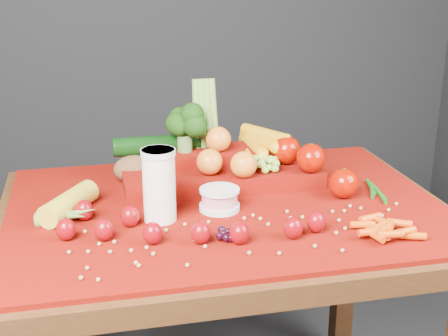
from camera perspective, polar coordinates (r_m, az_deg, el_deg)
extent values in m
cube|color=black|center=(1.55, 0.16, -4.60)|extent=(1.10, 0.80, 0.05)
cube|color=black|center=(1.99, -15.95, -11.79)|extent=(0.06, 0.06, 0.70)
cube|color=black|center=(2.14, 10.93, -9.10)|extent=(0.06, 0.06, 0.70)
cube|color=#6B0703|center=(1.54, 0.16, -3.54)|extent=(1.05, 0.75, 0.01)
cylinder|color=white|center=(1.43, -5.95, -1.58)|extent=(0.08, 0.08, 0.17)
cylinder|color=silver|center=(1.40, -6.06, 1.44)|extent=(0.08, 0.08, 0.01)
cylinder|color=silver|center=(1.51, -0.41, -3.57)|extent=(0.10, 0.10, 0.01)
cylinder|color=pink|center=(1.50, -0.41, -2.62)|extent=(0.09, 0.09, 0.04)
cylinder|color=silver|center=(1.49, -0.41, -2.03)|extent=(0.10, 0.10, 0.01)
ellipsoid|color=maroon|center=(1.42, -8.60, -4.40)|extent=(0.04, 0.04, 0.05)
cone|color=#0E4E0F|center=(1.42, -8.65, -3.52)|extent=(0.03, 0.03, 0.01)
ellipsoid|color=maroon|center=(1.37, -10.92, -5.57)|extent=(0.04, 0.04, 0.05)
cone|color=#0E4E0F|center=(1.36, -10.98, -4.67)|extent=(0.03, 0.03, 0.01)
ellipsoid|color=maroon|center=(1.34, -6.54, -5.95)|extent=(0.04, 0.04, 0.05)
cone|color=#0E4E0F|center=(1.33, -6.58, -5.02)|extent=(0.03, 0.03, 0.01)
ellipsoid|color=maroon|center=(1.33, -2.14, -5.94)|extent=(0.04, 0.04, 0.05)
cone|color=#0E4E0F|center=(1.32, -2.16, -5.01)|extent=(0.03, 0.03, 0.01)
ellipsoid|color=maroon|center=(1.33, 1.43, -5.98)|extent=(0.04, 0.04, 0.05)
cone|color=#0E4E0F|center=(1.32, 1.44, -5.05)|extent=(0.03, 0.03, 0.01)
ellipsoid|color=maroon|center=(1.36, 6.36, -5.47)|extent=(0.04, 0.04, 0.05)
cone|color=#0E4E0F|center=(1.35, 6.40, -4.56)|extent=(0.03, 0.03, 0.01)
ellipsoid|color=maroon|center=(1.52, -6.64, -2.74)|extent=(0.04, 0.04, 0.05)
cone|color=#0E4E0F|center=(1.51, -6.67, -1.92)|extent=(0.03, 0.03, 0.01)
ellipsoid|color=maroon|center=(1.48, -12.65, -3.77)|extent=(0.04, 0.04, 0.05)
cone|color=#0E4E0F|center=(1.47, -12.72, -2.92)|extent=(0.03, 0.03, 0.01)
ellipsoid|color=maroon|center=(1.40, 8.44, -4.89)|extent=(0.04, 0.04, 0.05)
cone|color=#0E4E0F|center=(1.39, 8.49, -4.00)|extent=(0.03, 0.03, 0.01)
ellipsoid|color=maroon|center=(1.39, -14.26, -5.46)|extent=(0.04, 0.04, 0.05)
cone|color=#0E4E0F|center=(1.38, -14.34, -4.57)|extent=(0.03, 0.03, 0.01)
cylinder|color=gold|center=(1.51, -13.98, -3.16)|extent=(0.14, 0.18, 0.06)
ellipsoid|color=#503620|center=(1.69, -8.24, -0.08)|extent=(0.11, 0.08, 0.07)
cube|color=#6B0703|center=(1.67, -0.30, -0.64)|extent=(0.52, 0.22, 0.04)
cube|color=#6B0703|center=(1.70, -1.33, 1.13)|extent=(0.28, 0.12, 0.03)
sphere|color=#901600|center=(1.63, 7.96, 0.90)|extent=(0.08, 0.08, 0.08)
sphere|color=#901600|center=(1.60, 10.89, -1.37)|extent=(0.08, 0.08, 0.08)
sphere|color=#901600|center=(1.69, 5.75, 1.64)|extent=(0.08, 0.08, 0.08)
sphere|color=#CC510A|center=(1.60, -1.33, 0.56)|extent=(0.07, 0.07, 0.07)
sphere|color=#CC510A|center=(1.58, 1.81, 0.31)|extent=(0.07, 0.07, 0.07)
sphere|color=#CC510A|center=(1.67, -0.53, 2.65)|extent=(0.07, 0.07, 0.07)
cylinder|color=#CF7F02|center=(1.74, 2.01, 1.56)|extent=(0.06, 0.18, 0.04)
cylinder|color=#CF7F02|center=(1.74, 2.66, 2.07)|extent=(0.04, 0.18, 0.04)
cylinder|color=#CF7F02|center=(1.74, 3.30, 2.58)|extent=(0.08, 0.18, 0.04)
cylinder|color=#CF7F02|center=(1.74, 3.78, 3.08)|extent=(0.11, 0.17, 0.04)
cylinder|color=#3F662D|center=(1.68, -3.61, 2.27)|extent=(0.04, 0.04, 0.04)
cylinder|color=olive|center=(1.71, -2.52, 4.43)|extent=(0.03, 0.06, 0.22)
cylinder|color=olive|center=(1.71, -1.99, 4.46)|extent=(0.02, 0.06, 0.22)
cylinder|color=olive|center=(1.71, -1.46, 4.49)|extent=(0.02, 0.06, 0.22)
cylinder|color=olive|center=(1.72, -0.94, 4.52)|extent=(0.03, 0.06, 0.22)
cylinder|color=black|center=(1.71, -6.21, 2.12)|extent=(0.24, 0.06, 0.05)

